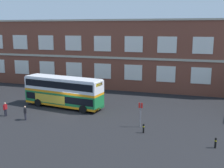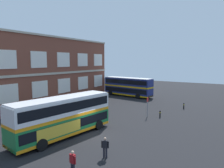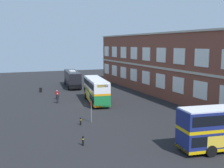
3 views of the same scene
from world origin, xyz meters
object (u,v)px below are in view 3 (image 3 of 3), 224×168
Objects in this scene: touring_coach at (72,79)px; second_passenger at (57,94)px; safety_bollard_west at (83,141)px; station_litter_bin at (41,90)px; waiting_passenger at (58,98)px; bus_stand_flag at (91,110)px; safety_bollard_east at (81,121)px; double_decker_near at (96,90)px.

touring_coach is 14.99m from second_passenger.
safety_bollard_west is at bearing -5.27° from second_passenger.
touring_coach reaches higher than station_litter_bin.
station_litter_bin is at bearing -174.79° from waiting_passenger.
touring_coach is 4.53× the size of bus_stand_flag.
safety_bollard_east is (-6.81, 1.69, 0.00)m from safety_bollard_west.
waiting_passenger is 1.65× the size of station_litter_bin.
station_litter_bin is at bearing 179.03° from safety_bollard_west.
bus_stand_flag is 2.84× the size of safety_bollard_east.
double_decker_near is 13.66m from safety_bollard_east.
station_litter_bin is (4.80, -7.88, -1.39)m from touring_coach.
safety_bollard_west is 1.00× the size of safety_bollard_east.
station_litter_bin is 1.08× the size of safety_bollard_east.
waiting_passenger is 20.73m from safety_bollard_west.
safety_bollard_east is at bearing 2.53° from station_litter_bin.
waiting_passenger reaches higher than station_litter_bin.
safety_bollard_west is (37.43, -8.43, -1.42)m from touring_coach.
touring_coach is 12.87× the size of safety_bollard_east.
double_decker_near is at bearing 157.47° from safety_bollard_west.
touring_coach is (-18.53, 0.59, -0.24)m from double_decker_near.
touring_coach reaches higher than safety_bollard_east.
waiting_passenger is 13.86m from safety_bollard_east.
safety_bollard_west is (32.63, -0.55, -0.03)m from station_litter_bin.
double_decker_near is 11.85× the size of safety_bollard_west.
waiting_passenger is at bearing -105.87° from double_decker_near.
double_decker_near reaches higher than bus_stand_flag.
touring_coach is at bearing 121.36° from station_litter_bin.
safety_bollard_west is at bearing -4.54° from waiting_passenger.
station_litter_bin is at bearing -169.39° from second_passenger.
touring_coach is 11.87× the size of station_litter_bin.
bus_stand_flag is (16.37, 1.08, 0.70)m from second_passenger.
waiting_passenger is at bearing -22.05° from touring_coach.
safety_bollard_west and safety_bollard_east have the same top height.
touring_coach reaches higher than waiting_passenger.
second_passenger reaches higher than safety_bollard_east.
double_decker_near is at bearing 158.26° from bus_stand_flag.
waiting_passenger is (-1.76, -6.20, -1.22)m from double_decker_near.
touring_coach is 31.39m from safety_bollard_east.
station_litter_bin is (-8.79, -1.65, -0.41)m from second_passenger.
station_litter_bin reaches higher than safety_bollard_west.
bus_stand_flag is 2.07m from safety_bollard_east.
second_passenger is 1.79× the size of safety_bollard_west.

